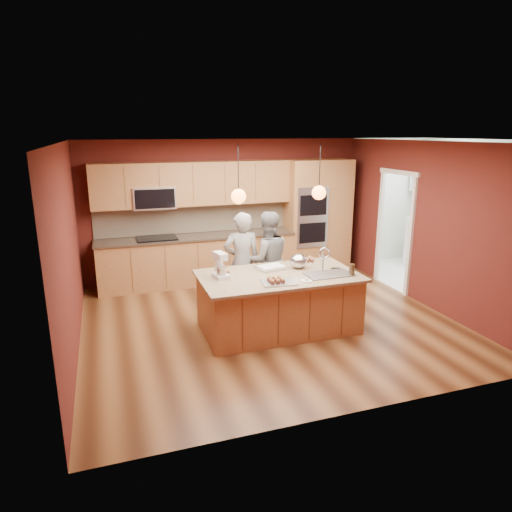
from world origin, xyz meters
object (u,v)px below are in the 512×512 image
object	(u,v)px
person_left	(242,262)
mixing_bowl	(299,261)
stand_mixer	(220,267)
person_right	(267,260)
island	(280,301)

from	to	relation	value
person_left	mixing_bowl	bearing A→B (deg)	142.34
person_left	stand_mixer	size ratio (longest dim) A/B	4.48
person_right	island	bearing A→B (deg)	85.88
island	stand_mixer	xyz separation A→B (m)	(-0.84, 0.14, 0.57)
island	mixing_bowl	bearing A→B (deg)	29.48
person_right	mixing_bowl	bearing A→B (deg)	114.84
island	person_right	world-z (taller)	person_right
person_left	island	bearing A→B (deg)	115.54
person_right	mixing_bowl	xyz separation A→B (m)	(0.26, -0.68, 0.14)
person_right	stand_mixer	size ratio (longest dim) A/B	4.44
island	person_right	xyz separation A→B (m)	(0.13, 0.90, 0.37)
person_left	stand_mixer	world-z (taller)	person_left
island	stand_mixer	size ratio (longest dim) A/B	6.32
person_right	stand_mixer	bearing A→B (deg)	41.91
person_right	mixing_bowl	world-z (taller)	person_right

